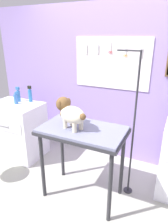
{
  "coord_description": "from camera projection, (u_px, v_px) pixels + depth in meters",
  "views": [
    {
      "loc": [
        0.99,
        -1.58,
        1.86
      ],
      "look_at": [
        0.09,
        0.29,
        1.07
      ],
      "focal_mm": 32.43,
      "sensor_mm": 36.0,
      "label": 1
    }
  ],
  "objects": [
    {
      "name": "dog",
      "position": [
        70.0,
        113.0,
        2.17
      ],
      "size": [
        0.44,
        0.3,
        0.32
      ],
      "color": "beige",
      "rests_on": "grooming_table"
    },
    {
      "name": "rear_wall_panel",
      "position": [
        107.0,
        85.0,
        3.05
      ],
      "size": [
        4.0,
        0.09,
        2.3
      ],
      "color": "#9980C5",
      "rests_on": "ground"
    },
    {
      "name": "pump_bottle_white",
      "position": [
        18.0,
        95.0,
        3.18
      ],
      "size": [
        0.06,
        0.06,
        0.24
      ],
      "color": "#3775B5",
      "rests_on": "counter_left"
    },
    {
      "name": "counter_left",
      "position": [
        18.0,
        130.0,
        3.26
      ],
      "size": [
        0.8,
        0.58,
        0.87
      ],
      "color": "white",
      "rests_on": "ground"
    },
    {
      "name": "spray_bottle_tall",
      "position": [
        16.0,
        99.0,
        3.09
      ],
      "size": [
        0.06,
        0.06,
        0.19
      ],
      "color": "#3B71BD",
      "rests_on": "counter_left"
    },
    {
      "name": "grooming_arm",
      "position": [
        132.0,
        134.0,
        2.3
      ],
      "size": [
        0.3,
        0.11,
        1.73
      ],
      "color": "#2D2D33",
      "rests_on": "ground"
    },
    {
      "name": "grooming_table",
      "position": [
        82.0,
        137.0,
        2.25
      ],
      "size": [
        0.95,
        0.56,
        0.91
      ],
      "color": "#2D2D33",
      "rests_on": "ground"
    },
    {
      "name": "ground",
      "position": [
        66.0,
        204.0,
        2.4
      ],
      "size": [
        4.4,
        4.0,
        0.04
      ],
      "primitive_type": "cube",
      "color": "#ACAD9F"
    },
    {
      "name": "conditioner_bottle",
      "position": [
        30.0,
        95.0,
        3.17
      ],
      "size": [
        0.06,
        0.06,
        0.25
      ],
      "color": "#2E77BC",
      "rests_on": "counter_left"
    }
  ]
}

